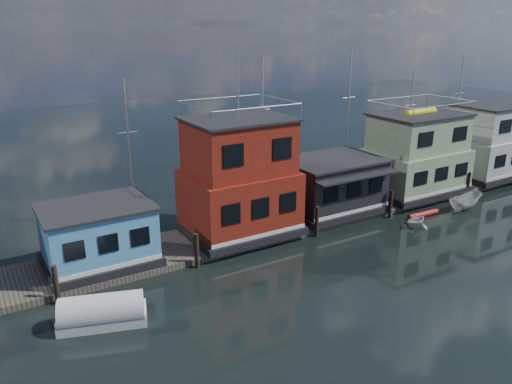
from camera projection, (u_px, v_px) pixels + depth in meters
ground at (467, 277)px, 29.05m from camera, size 160.00×160.00×0.00m
dock at (335, 211)px, 38.73m from camera, size 48.00×5.00×0.40m
houseboat_blue at (98, 235)px, 29.32m from camera, size 6.40×4.90×3.66m
houseboat_red at (239, 180)px, 33.34m from camera, size 7.40×5.90×11.86m
houseboat_dark at (332, 185)px, 37.76m from camera, size 7.40×6.10×4.06m
houseboat_green at (416, 155)px, 41.80m from camera, size 8.40×5.90×7.03m
houseboat_white at (491, 141)px, 46.68m from camera, size 8.40×5.90×6.66m
pilings at (357, 212)px, 36.01m from camera, size 42.28×0.28×2.20m
background_masts at (336, 124)px, 44.21m from camera, size 36.40×0.16×12.00m
motorboat at (465, 202)px, 39.25m from camera, size 3.56×1.43×1.36m
dinghy_white at (416, 220)px, 36.07m from camera, size 2.24×1.99×1.08m
tarp_runabout at (102, 313)px, 24.28m from camera, size 4.47×2.83×1.69m
red_kayak at (423, 214)px, 37.99m from camera, size 2.88×0.54×0.42m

